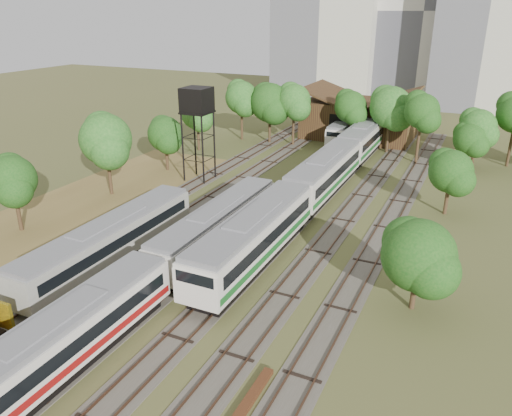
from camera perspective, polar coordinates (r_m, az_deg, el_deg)
The scene contains 13 objects.
ground at distance 30.58m, azimuth -15.63°, elevation -16.47°, with size 240.00×240.00×0.00m, color #475123.
dry_grass_patch at distance 47.01m, azimuth -26.28°, elevation -3.76°, with size 14.00×60.00×0.04m, color brown.
tracks at distance 49.51m, azimuth 2.50°, elevation -0.10°, with size 24.60×80.00×0.19m.
railcar_red_set at distance 34.78m, azimuth -11.61°, elevation -7.34°, with size 2.83×34.58×3.50m.
railcar_green_set at distance 53.56m, azimuth 7.83°, elevation 3.86°, with size 3.30×52.08×4.08m.
railcar_rear at distance 77.59m, azimuth 10.64°, elevation 9.03°, with size 2.70×16.08×3.33m.
old_grey_coach at distance 40.08m, azimuth -16.28°, elevation -3.59°, with size 2.85×18.00×3.52m.
water_tower at distance 56.44m, azimuth -6.78°, elevation 11.87°, with size 3.04×3.04×10.53m.
maintenance_shed at distance 79.05m, azimuth 11.81°, elevation 10.04°, with size 16.45×11.55×7.58m.
tree_band_left at distance 51.00m, azimuth -21.90°, elevation 5.26°, with size 7.90×55.23×8.67m.
tree_band_far at distance 69.06m, azimuth 14.19°, elevation 10.81°, with size 47.47×8.57×8.97m.
tree_band_right at distance 46.69m, azimuth 21.03°, elevation 2.24°, with size 5.37×38.39×6.35m.
tower_centre at distance 118.34m, azimuth 19.26°, elevation 20.52°, with size 20.00×18.00×36.00m, color beige.
Camera 1 is at (16.94, -17.39, 18.59)m, focal length 35.00 mm.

